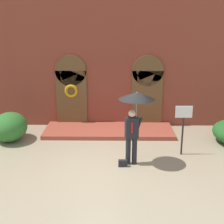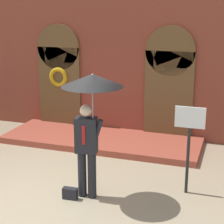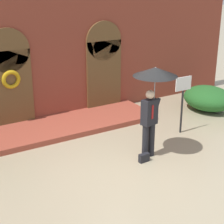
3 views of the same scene
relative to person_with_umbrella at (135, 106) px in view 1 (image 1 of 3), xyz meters
name	(u,v)px [view 1 (image 1 of 3)]	position (x,y,z in m)	size (l,w,h in m)	color
ground_plane	(107,166)	(-0.87, -0.20, -1.91)	(80.00, 80.00, 0.00)	tan
building_facade	(109,63)	(-0.88, 3.95, 0.77)	(14.00, 2.30, 5.60)	brown
person_with_umbrella	(135,106)	(0.00, 0.00, 0.00)	(1.10, 1.10, 2.36)	black
handbag	(123,163)	(-0.37, -0.20, -1.80)	(0.28, 0.12, 0.22)	black
sign_post	(183,122)	(1.66, 0.76, -0.75)	(0.56, 0.06, 1.72)	black
shrub_left	(10,127)	(-4.60, 1.95, -1.37)	(1.28, 1.50, 1.09)	#2D6B28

